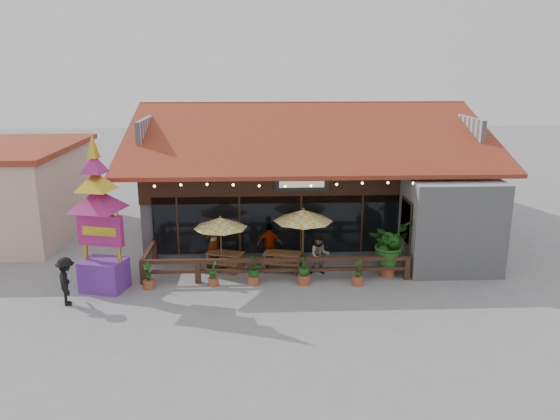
{
  "coord_description": "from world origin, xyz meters",
  "views": [
    {
      "loc": [
        -2.29,
        -19.4,
        7.87
      ],
      "look_at": [
        -1.38,
        1.5,
        2.22
      ],
      "focal_mm": 35.0,
      "sensor_mm": 36.0,
      "label": 1
    }
  ],
  "objects_px": {
    "umbrella_left": "(220,223)",
    "picnic_table_left": "(225,258)",
    "pedestrian": "(66,281)",
    "umbrella_right": "(303,216)",
    "thai_sign_tower": "(98,204)",
    "tropical_plant": "(389,244)",
    "picnic_table_right": "(283,258)"
  },
  "relations": [
    {
      "from": "thai_sign_tower",
      "to": "tropical_plant",
      "type": "xyz_separation_m",
      "value": [
        10.45,
        0.89,
        -1.92
      ]
    },
    {
      "from": "picnic_table_left",
      "to": "picnic_table_right",
      "type": "bearing_deg",
      "value": -4.26
    },
    {
      "from": "pedestrian",
      "to": "tropical_plant",
      "type": "bearing_deg",
      "value": -98.13
    },
    {
      "from": "umbrella_left",
      "to": "picnic_table_left",
      "type": "bearing_deg",
      "value": 49.58
    },
    {
      "from": "tropical_plant",
      "to": "umbrella_right",
      "type": "bearing_deg",
      "value": 163.48
    },
    {
      "from": "thai_sign_tower",
      "to": "pedestrian",
      "type": "relative_size",
      "value": 3.62
    },
    {
      "from": "picnic_table_right",
      "to": "pedestrian",
      "type": "bearing_deg",
      "value": -158.61
    },
    {
      "from": "umbrella_right",
      "to": "thai_sign_tower",
      "type": "bearing_deg",
      "value": -165.88
    },
    {
      "from": "picnic_table_right",
      "to": "thai_sign_tower",
      "type": "bearing_deg",
      "value": -165.5
    },
    {
      "from": "umbrella_left",
      "to": "picnic_table_left",
      "type": "xyz_separation_m",
      "value": [
        0.13,
        0.15,
        -1.48
      ]
    },
    {
      "from": "tropical_plant",
      "to": "thai_sign_tower",
      "type": "bearing_deg",
      "value": -175.15
    },
    {
      "from": "pedestrian",
      "to": "picnic_table_left",
      "type": "bearing_deg",
      "value": -77.73
    },
    {
      "from": "umbrella_right",
      "to": "tropical_plant",
      "type": "bearing_deg",
      "value": -16.52
    },
    {
      "from": "picnic_table_right",
      "to": "pedestrian",
      "type": "distance_m",
      "value": 7.92
    },
    {
      "from": "picnic_table_left",
      "to": "pedestrian",
      "type": "relative_size",
      "value": 1.04
    },
    {
      "from": "umbrella_left",
      "to": "thai_sign_tower",
      "type": "bearing_deg",
      "value": -157.5
    },
    {
      "from": "umbrella_right",
      "to": "picnic_table_left",
      "type": "relative_size",
      "value": 1.44
    },
    {
      "from": "umbrella_left",
      "to": "pedestrian",
      "type": "height_order",
      "value": "umbrella_left"
    },
    {
      "from": "picnic_table_right",
      "to": "umbrella_right",
      "type": "bearing_deg",
      "value": 11.01
    },
    {
      "from": "umbrella_left",
      "to": "picnic_table_right",
      "type": "height_order",
      "value": "umbrella_left"
    },
    {
      "from": "umbrella_left",
      "to": "picnic_table_right",
      "type": "distance_m",
      "value": 2.81
    },
    {
      "from": "pedestrian",
      "to": "umbrella_left",
      "type": "bearing_deg",
      "value": -78.38
    },
    {
      "from": "tropical_plant",
      "to": "umbrella_left",
      "type": "bearing_deg",
      "value": 172.85
    },
    {
      "from": "thai_sign_tower",
      "to": "umbrella_left",
      "type": "bearing_deg",
      "value": 22.5
    },
    {
      "from": "thai_sign_tower",
      "to": "pedestrian",
      "type": "bearing_deg",
      "value": -126.76
    },
    {
      "from": "umbrella_right",
      "to": "pedestrian",
      "type": "bearing_deg",
      "value": -159.59
    },
    {
      "from": "umbrella_left",
      "to": "picnic_table_left",
      "type": "height_order",
      "value": "umbrella_left"
    },
    {
      "from": "umbrella_right",
      "to": "picnic_table_left",
      "type": "xyz_separation_m",
      "value": [
        -3.07,
        0.01,
        -1.69
      ]
    },
    {
      "from": "umbrella_left",
      "to": "picnic_table_right",
      "type": "bearing_deg",
      "value": -0.35
    },
    {
      "from": "umbrella_right",
      "to": "tropical_plant",
      "type": "xyz_separation_m",
      "value": [
        3.18,
        -0.94,
        -0.89
      ]
    },
    {
      "from": "umbrella_left",
      "to": "picnic_table_left",
      "type": "relative_size",
      "value": 1.39
    },
    {
      "from": "picnic_table_left",
      "to": "pedestrian",
      "type": "bearing_deg",
      "value": -149.12
    }
  ]
}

